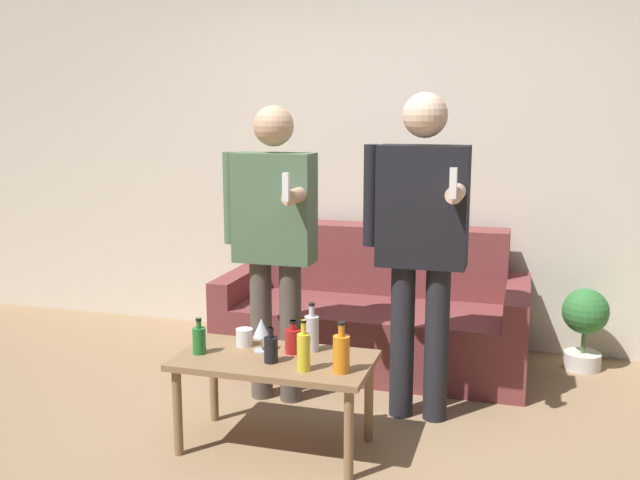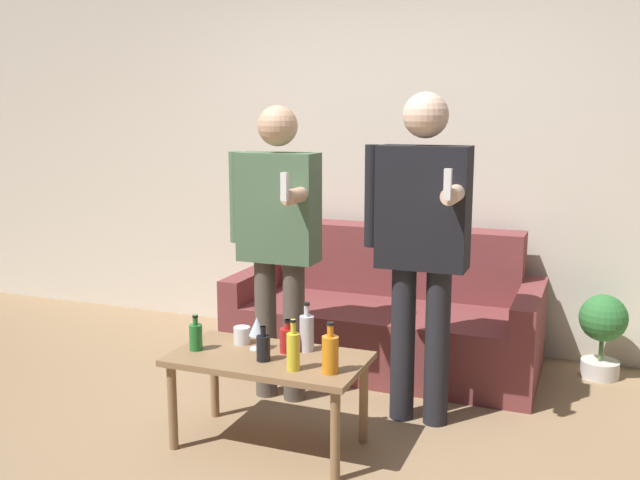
{
  "view_description": "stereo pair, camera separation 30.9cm",
  "coord_description": "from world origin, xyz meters",
  "px_view_note": "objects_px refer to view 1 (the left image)",
  "views": [
    {
      "loc": [
        1.01,
        -2.89,
        1.6
      ],
      "look_at": [
        -0.01,
        0.54,
        0.95
      ],
      "focal_mm": 40.0,
      "sensor_mm": 36.0,
      "label": 1
    },
    {
      "loc": [
        1.3,
        -2.79,
        1.6
      ],
      "look_at": [
        -0.01,
        0.54,
        0.95
      ],
      "focal_mm": 40.0,
      "sensor_mm": 36.0,
      "label": 2
    }
  ],
  "objects_px": {
    "coffee_table": "(275,369)",
    "bottle_orange": "(303,351)",
    "couch": "(375,316)",
    "person_standing_right": "(421,233)",
    "person_standing_left": "(274,232)"
  },
  "relations": [
    {
      "from": "bottle_orange",
      "to": "couch",
      "type": "bearing_deg",
      "value": 89.38
    },
    {
      "from": "coffee_table",
      "to": "person_standing_right",
      "type": "bearing_deg",
      "value": 42.45
    },
    {
      "from": "couch",
      "to": "coffee_table",
      "type": "relative_size",
      "value": 2.05
    },
    {
      "from": "coffee_table",
      "to": "couch",
      "type": "bearing_deg",
      "value": 81.5
    },
    {
      "from": "person_standing_left",
      "to": "coffee_table",
      "type": "bearing_deg",
      "value": -69.84
    },
    {
      "from": "couch",
      "to": "person_standing_right",
      "type": "height_order",
      "value": "person_standing_right"
    },
    {
      "from": "couch",
      "to": "person_standing_right",
      "type": "relative_size",
      "value": 1.12
    },
    {
      "from": "couch",
      "to": "bottle_orange",
      "type": "bearing_deg",
      "value": -90.62
    },
    {
      "from": "bottle_orange",
      "to": "person_standing_left",
      "type": "relative_size",
      "value": 0.14
    },
    {
      "from": "coffee_table",
      "to": "bottle_orange",
      "type": "relative_size",
      "value": 3.94
    },
    {
      "from": "coffee_table",
      "to": "bottle_orange",
      "type": "xyz_separation_m",
      "value": [
        0.18,
        -0.13,
        0.15
      ]
    },
    {
      "from": "couch",
      "to": "person_standing_left",
      "type": "bearing_deg",
      "value": -117.84
    },
    {
      "from": "couch",
      "to": "bottle_orange",
      "type": "distance_m",
      "value": 1.49
    },
    {
      "from": "coffee_table",
      "to": "person_standing_left",
      "type": "relative_size",
      "value": 0.57
    },
    {
      "from": "couch",
      "to": "coffee_table",
      "type": "xyz_separation_m",
      "value": [
        -0.2,
        -1.34,
        0.1
      ]
    }
  ]
}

